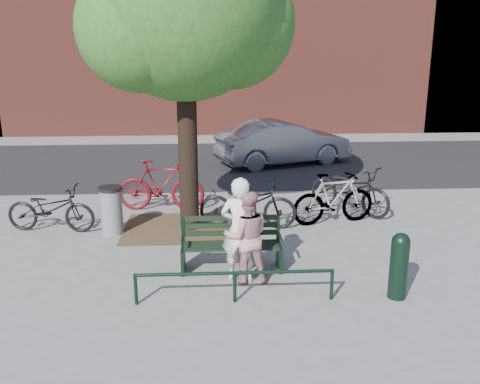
{
  "coord_description": "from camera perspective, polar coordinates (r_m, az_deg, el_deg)",
  "views": [
    {
      "loc": [
        -0.35,
        -8.65,
        3.86
      ],
      "look_at": [
        0.21,
        1.0,
        1.13
      ],
      "focal_mm": 40.0,
      "sensor_mm": 36.0,
      "label": 1
    }
  ],
  "objects": [
    {
      "name": "bicycle_d",
      "position": [
        11.79,
        9.96,
        -0.68
      ],
      "size": [
        1.97,
        0.95,
        1.14
      ],
      "primitive_type": "imported",
      "rotation": [
        0.0,
        0.0,
        1.8
      ],
      "color": "gray",
      "rests_on": "ground"
    },
    {
      "name": "person_left",
      "position": [
        8.75,
        0.01,
        -4.07
      ],
      "size": [
        0.75,
        0.61,
        1.78
      ],
      "primitive_type": "imported",
      "rotation": [
        0.0,
        0.0,
        2.83
      ],
      "color": "silver",
      "rests_on": "ground"
    },
    {
      "name": "park_bench",
      "position": [
        9.37,
        -0.94,
        -5.41
      ],
      "size": [
        1.74,
        0.54,
        0.97
      ],
      "color": "black",
      "rests_on": "ground"
    },
    {
      "name": "person_right",
      "position": [
        8.76,
        0.7,
        -4.8
      ],
      "size": [
        0.8,
        0.64,
        1.56
      ],
      "primitive_type": "imported",
      "rotation": [
        0.0,
        0.0,
        3.21
      ],
      "color": "tan",
      "rests_on": "ground"
    },
    {
      "name": "bicycle_a",
      "position": [
        11.84,
        -19.54,
        -1.69
      ],
      "size": [
        1.95,
        0.91,
        0.99
      ],
      "primitive_type": "imported",
      "rotation": [
        0.0,
        0.0,
        1.43
      ],
      "color": "black",
      "rests_on": "ground"
    },
    {
      "name": "bicycle_b",
      "position": [
        12.66,
        -8.42,
        0.73
      ],
      "size": [
        2.07,
        0.73,
        1.22
      ],
      "primitive_type": "imported",
      "rotation": [
        0.0,
        0.0,
        1.49
      ],
      "color": "#590C11",
      "rests_on": "ground"
    },
    {
      "name": "parked_car",
      "position": [
        17.37,
        4.63,
        5.27
      ],
      "size": [
        4.56,
        2.87,
        1.42
      ],
      "primitive_type": "imported",
      "rotation": [
        0.0,
        0.0,
        1.91
      ],
      "color": "slate",
      "rests_on": "ground"
    },
    {
      "name": "street_tree",
      "position": [
        10.87,
        -5.68,
        18.65
      ],
      "size": [
        4.2,
        3.8,
        6.5
      ],
      "color": "black",
      "rests_on": "ground"
    },
    {
      "name": "bicycle_c",
      "position": [
        11.37,
        0.83,
        -1.19
      ],
      "size": [
        2.16,
        1.05,
        1.09
      ],
      "primitive_type": "imported",
      "rotation": [
        0.0,
        0.0,
        1.41
      ],
      "color": "black",
      "rests_on": "ground"
    },
    {
      "name": "dirt_pit",
      "position": [
        11.53,
        -6.35,
        -3.84
      ],
      "size": [
        2.4,
        2.0,
        0.02
      ],
      "primitive_type": "cube",
      "color": "brown",
      "rests_on": "ground"
    },
    {
      "name": "bicycle_e",
      "position": [
        12.66,
        11.61,
        0.33
      ],
      "size": [
        1.99,
        2.07,
        1.12
      ],
      "primitive_type": "imported",
      "rotation": [
        0.0,
        0.0,
        0.75
      ],
      "color": "black",
      "rests_on": "ground"
    },
    {
      "name": "road",
      "position": [
        17.58,
        -2.07,
        3.1
      ],
      "size": [
        40.0,
        7.0,
        0.01
      ],
      "primitive_type": "cube",
      "color": "black",
      "rests_on": "ground"
    },
    {
      "name": "ground",
      "position": [
        9.48,
        -0.91,
        -8.28
      ],
      "size": [
        90.0,
        90.0,
        0.0
      ],
      "primitive_type": "plane",
      "color": "gray",
      "rests_on": "ground"
    },
    {
      "name": "guard_railing",
      "position": [
        8.22,
        -0.57,
        -9.12
      ],
      "size": [
        3.06,
        0.06,
        0.51
      ],
      "color": "black",
      "rests_on": "ground"
    },
    {
      "name": "litter_bin",
      "position": [
        11.35,
        -13.54,
        -1.87
      ],
      "size": [
        0.49,
        0.49,
        1.0
      ],
      "color": "gray",
      "rests_on": "ground"
    },
    {
      "name": "bollard",
      "position": [
        8.64,
        16.61,
        -7.31
      ],
      "size": [
        0.29,
        0.29,
        1.07
      ],
      "color": "black",
      "rests_on": "ground"
    }
  ]
}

